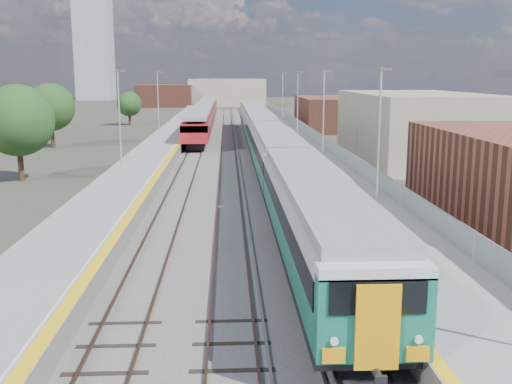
{
  "coord_description": "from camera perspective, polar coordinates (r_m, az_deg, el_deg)",
  "views": [
    {
      "loc": [
        -2.08,
        -11.81,
        8.12
      ],
      "look_at": [
        -0.63,
        18.28,
        2.2
      ],
      "focal_mm": 42.0,
      "sensor_mm": 36.0,
      "label": 1
    }
  ],
  "objects": [
    {
      "name": "red_train",
      "position": [
        91.5,
        -4.94,
        7.35
      ],
      "size": [
        2.9,
        58.87,
        3.67
      ],
      "color": "black",
      "rests_on": "ground"
    },
    {
      "name": "ground",
      "position": [
        62.37,
        -0.83,
        3.64
      ],
      "size": [
        320.0,
        320.0,
        0.0
      ],
      "primitive_type": "plane",
      "color": "#47443A",
      "rests_on": "ground"
    },
    {
      "name": "tree_d",
      "position": [
        76.27,
        17.22,
        7.1
      ],
      "size": [
        4.03,
        4.03,
        5.46
      ],
      "color": "#382619",
      "rests_on": "ground"
    },
    {
      "name": "platform_left",
      "position": [
        65.12,
        -8.91,
        4.28
      ],
      "size": [
        4.3,
        155.0,
        8.52
      ],
      "color": "slate",
      "rests_on": "ground"
    },
    {
      "name": "tree_b",
      "position": [
        71.22,
        -18.98,
        7.65
      ],
      "size": [
        5.33,
        5.33,
        7.23
      ],
      "color": "#382619",
      "rests_on": "ground"
    },
    {
      "name": "tree_c",
      "position": [
        100.46,
        -11.99,
        8.2
      ],
      "size": [
        4.01,
        4.01,
        5.43
      ],
      "color": "#382619",
      "rests_on": "ground"
    },
    {
      "name": "ballast_bed",
      "position": [
        64.82,
        -2.9,
        3.93
      ],
      "size": [
        10.5,
        155.0,
        0.06
      ],
      "primitive_type": "cube",
      "color": "#565451",
      "rests_on": "ground"
    },
    {
      "name": "green_train",
      "position": [
        55.43,
        0.96,
        5.11
      ],
      "size": [
        2.99,
        83.16,
        3.29
      ],
      "color": "black",
      "rests_on": "ground"
    },
    {
      "name": "tree_a",
      "position": [
        49.38,
        -21.77,
        6.34
      ],
      "size": [
        5.49,
        5.49,
        7.43
      ],
      "color": "#382619",
      "rests_on": "ground"
    },
    {
      "name": "platform_right",
      "position": [
        65.16,
        3.76,
        4.41
      ],
      "size": [
        4.7,
        155.0,
        8.52
      ],
      "color": "slate",
      "rests_on": "ground"
    },
    {
      "name": "buildings",
      "position": [
        151.28,
        -9.04,
        11.96
      ],
      "size": [
        72.0,
        185.5,
        40.0
      ],
      "color": "brown",
      "rests_on": "ground"
    },
    {
      "name": "tracks",
      "position": [
        66.47,
        -2.38,
        4.19
      ],
      "size": [
        8.96,
        160.0,
        0.17
      ],
      "color": "#4C3323",
      "rests_on": "ground"
    }
  ]
}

